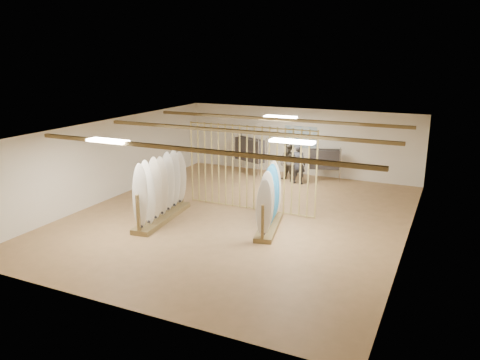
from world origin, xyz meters
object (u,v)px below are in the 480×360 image
at_px(rack_right, 269,209).
at_px(clothing_rack_a, 250,150).
at_px(rack_left, 162,198).
at_px(shopper_b, 288,160).
at_px(shopper_a, 298,161).
at_px(clothing_rack_b, 324,159).

bearing_deg(rack_right, clothing_rack_a, 106.65).
height_order(rack_left, shopper_b, rack_left).
distance_m(shopper_a, shopper_b, 0.53).
distance_m(clothing_rack_a, shopper_b, 1.85).
relative_size(clothing_rack_b, shopper_a, 0.75).
bearing_deg(clothing_rack_a, shopper_a, 11.69).
distance_m(rack_left, shopper_b, 6.29).
bearing_deg(rack_right, rack_left, 178.71).
bearing_deg(clothing_rack_a, rack_left, -67.76).
xyz_separation_m(rack_left, shopper_a, (2.48, 5.76, 0.21)).
height_order(clothing_rack_b, shopper_b, shopper_b).
bearing_deg(clothing_rack_b, shopper_a, -151.37).
bearing_deg(shopper_a, rack_right, 97.94).
distance_m(rack_right, clothing_rack_a, 6.44).
bearing_deg(clothing_rack_b, rack_left, -133.50).
xyz_separation_m(rack_left, rack_right, (3.29, 0.65, -0.07)).
xyz_separation_m(clothing_rack_a, shopper_b, (1.82, -0.30, -0.20)).
xyz_separation_m(rack_right, clothing_rack_b, (0.01, 5.95, 0.26)).
height_order(rack_left, shopper_a, rack_left).
relative_size(rack_left, shopper_a, 1.62).
xyz_separation_m(rack_left, shopper_b, (1.99, 5.97, 0.18)).
bearing_deg(rack_right, shopper_b, 91.34).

